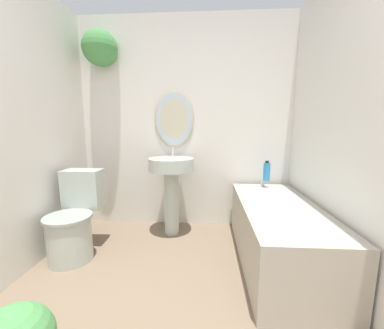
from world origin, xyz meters
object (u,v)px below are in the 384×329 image
object	(u,v)px
shampoo_bottle	(267,171)
pedestal_sink	(171,178)
bathtub	(278,232)
toilet	(75,221)

from	to	relation	value
shampoo_bottle	pedestal_sink	bearing A→B (deg)	-175.43
bathtub	shampoo_bottle	size ratio (longest dim) A/B	6.78
toilet	bathtub	bearing A→B (deg)	0.21
bathtub	shampoo_bottle	world-z (taller)	shampoo_bottle
toilet	pedestal_sink	xyz separation A→B (m)	(0.82, 0.50, 0.29)
toilet	shampoo_bottle	xyz separation A→B (m)	(1.85, 0.59, 0.37)
toilet	pedestal_sink	world-z (taller)	pedestal_sink
pedestal_sink	shampoo_bottle	bearing A→B (deg)	4.57
bathtub	toilet	bearing A→B (deg)	-179.79
toilet	pedestal_sink	distance (m)	1.00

